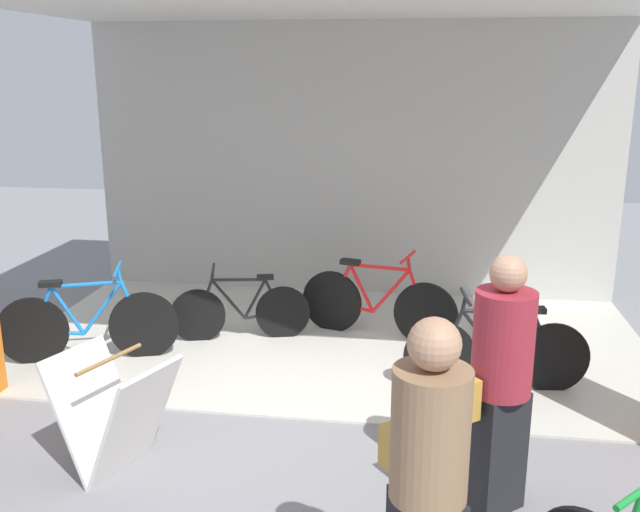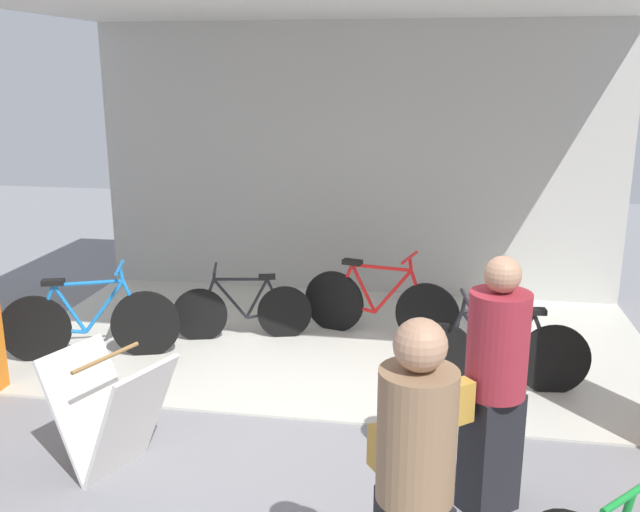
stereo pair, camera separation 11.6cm
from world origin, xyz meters
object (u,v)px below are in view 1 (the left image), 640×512
(bicycle_inside_0, at_px, (377,304))
(bicycle_inside_1, at_px, (88,325))
(bicycle_inside_3, at_px, (497,353))
(bicycle_inside_2, at_px, (241,311))
(sandwich_board_sign, at_px, (114,416))
(pedestrian_2, at_px, (427,488))
(pedestrian_3, at_px, (499,381))

(bicycle_inside_0, bearing_deg, bicycle_inside_1, -159.47)
(bicycle_inside_0, distance_m, bicycle_inside_3, 1.58)
(bicycle_inside_2, relative_size, bicycle_inside_3, 0.88)
(bicycle_inside_1, xyz_separation_m, bicycle_inside_2, (1.32, 0.74, -0.06))
(sandwich_board_sign, height_order, pedestrian_2, pedestrian_2)
(bicycle_inside_1, distance_m, bicycle_inside_2, 1.51)
(bicycle_inside_2, bearing_deg, pedestrian_2, -63.69)
(bicycle_inside_0, relative_size, sandwich_board_sign, 1.75)
(sandwich_board_sign, distance_m, pedestrian_3, 2.60)
(bicycle_inside_1, height_order, sandwich_board_sign, bicycle_inside_1)
(pedestrian_3, bearing_deg, bicycle_inside_1, 153.47)
(bicycle_inside_2, distance_m, bicycle_inside_3, 2.65)
(bicycle_inside_0, distance_m, bicycle_inside_1, 2.89)
(pedestrian_2, bearing_deg, bicycle_inside_2, 116.31)
(sandwich_board_sign, bearing_deg, bicycle_inside_3, 31.87)
(bicycle_inside_3, relative_size, pedestrian_3, 0.95)
(pedestrian_2, height_order, pedestrian_3, pedestrian_2)
(bicycle_inside_1, xyz_separation_m, pedestrian_2, (3.21, -3.08, 0.53))
(bicycle_inside_1, distance_m, pedestrian_2, 4.48)
(pedestrian_2, bearing_deg, bicycle_inside_1, 136.17)
(bicycle_inside_1, bearing_deg, bicycle_inside_2, 29.46)
(bicycle_inside_3, bearing_deg, bicycle_inside_2, 161.58)
(bicycle_inside_0, distance_m, sandwich_board_sign, 3.25)
(bicycle_inside_3, distance_m, pedestrian_3, 1.82)
(bicycle_inside_1, xyz_separation_m, bicycle_inside_3, (3.83, -0.09, -0.02))
(bicycle_inside_2, relative_size, sandwich_board_sign, 1.49)
(bicycle_inside_2, height_order, sandwich_board_sign, sandwich_board_sign)
(bicycle_inside_3, distance_m, pedestrian_2, 3.10)
(bicycle_inside_0, height_order, bicycle_inside_3, bicycle_inside_0)
(bicycle_inside_3, bearing_deg, bicycle_inside_0, 135.33)
(pedestrian_3, bearing_deg, bicycle_inside_2, 132.30)
(pedestrian_2, bearing_deg, bicycle_inside_0, 96.91)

